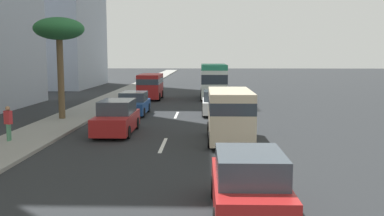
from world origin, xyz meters
TOP-DOWN VIEW (x-y plane):
  - ground_plane at (31.50, 0.00)m, footprint 198.00×198.00m
  - sidewalk_right at (31.50, 6.56)m, footprint 162.00×2.93m
  - lane_stripe_mid at (15.26, 0.00)m, footprint 3.20×0.16m
  - lane_stripe_far at (25.08, 0.00)m, footprint 3.20×0.16m
  - car_lead at (25.52, -2.71)m, footprint 4.22×1.96m
  - van_second at (35.60, 3.04)m, footprint 4.62×2.08m
  - van_third at (16.14, -3.04)m, footprint 4.70×2.08m
  - car_fourth at (18.18, 2.66)m, footprint 4.48×1.84m
  - car_fifth at (25.31, 2.95)m, footprint 4.16×1.90m
  - car_sixth at (6.75, -2.95)m, footprint 4.11×1.84m
  - minibus_seventh at (36.41, -2.77)m, footprint 6.79×2.41m
  - pedestrian_near_lamp at (15.37, 7.05)m, footprint 0.32×0.38m
  - palm_tree at (22.44, 6.93)m, footprint 3.02×3.02m

SIDE VIEW (x-z plane):
  - ground_plane at x=31.50m, z-range 0.00..0.00m
  - lane_stripe_mid at x=15.26m, z-range 0.00..0.01m
  - lane_stripe_far at x=25.08m, z-range 0.00..0.01m
  - sidewalk_right at x=31.50m, z-range 0.00..0.15m
  - car_fifth at x=25.31m, z-range -0.04..1.50m
  - car_lead at x=25.52m, z-range -0.05..1.61m
  - car_sixth at x=6.75m, z-range -0.05..1.62m
  - car_fourth at x=18.18m, z-range -0.05..1.67m
  - pedestrian_near_lamp at x=15.37m, z-range 0.22..1.81m
  - van_second at x=35.60m, z-range 0.17..2.48m
  - van_third at x=16.14m, z-range 0.17..2.59m
  - minibus_seventh at x=36.41m, z-range 0.15..3.35m
  - palm_tree at x=22.44m, z-range 2.38..8.53m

